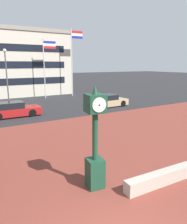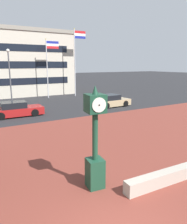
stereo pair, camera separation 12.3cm
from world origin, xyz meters
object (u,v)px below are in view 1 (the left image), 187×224
at_px(flagpole_primary, 46,63).
at_px(street_lamp_post, 6,71).
at_px(car_street_near, 13,110).
at_px(flagpole_secondary, 73,56).
at_px(car_street_far, 108,101).
at_px(street_clock, 95,143).

height_order(flagpole_primary, street_lamp_post, flagpole_primary).
bearing_deg(flagpole_primary, street_lamp_post, -155.01).
distance_m(car_street_near, flagpole_secondary, 14.12).
bearing_deg(car_street_far, flagpole_primary, -160.67).
height_order(street_clock, flagpole_primary, flagpole_primary).
bearing_deg(street_clock, car_street_far, 60.46).
height_order(street_clock, car_street_near, street_clock).
bearing_deg(car_street_near, car_street_far, 88.50).
distance_m(car_street_near, flagpole_primary, 11.29).
bearing_deg(flagpole_secondary, street_clock, -114.43).
bearing_deg(street_lamp_post, street_clock, -91.71).
relative_size(car_street_far, street_lamp_post, 0.68).
bearing_deg(flagpole_primary, car_street_near, -125.21).
distance_m(street_clock, car_street_near, 13.10).
bearing_deg(car_street_near, street_lamp_post, 173.82).
height_order(flagpole_primary, flagpole_secondary, flagpole_secondary).
height_order(street_clock, street_lamp_post, street_lamp_post).
distance_m(car_street_far, flagpole_primary, 10.55).
height_order(car_street_near, flagpole_secondary, flagpole_secondary).
bearing_deg(car_street_near, flagpole_primary, 145.88).
bearing_deg(flagpole_secondary, flagpole_primary, 180.00).
xyz_separation_m(street_clock, flagpole_secondary, (9.85, 21.68, 3.77)).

